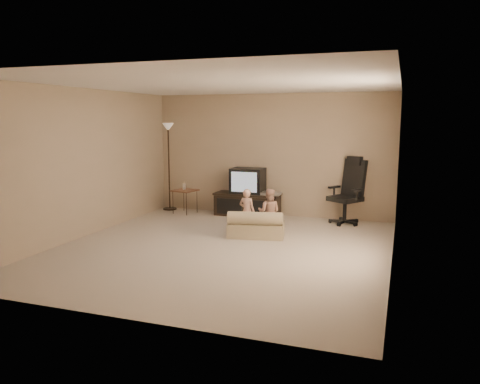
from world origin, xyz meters
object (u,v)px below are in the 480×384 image
(child_sofa, at_px, (256,226))
(tv_stand, at_px, (248,196))
(side_table, at_px, (185,191))
(toddler_right, at_px, (269,212))
(toddler_left, at_px, (247,212))
(floor_lamp, at_px, (168,147))
(office_chair, at_px, (348,200))

(child_sofa, bearing_deg, tv_stand, 101.95)
(side_table, xyz_separation_m, toddler_right, (2.20, -1.23, -0.08))
(tv_stand, relative_size, toddler_left, 1.73)
(floor_lamp, distance_m, toddler_right, 3.23)
(tv_stand, bearing_deg, floor_lamp, 178.56)
(toddler_left, xyz_separation_m, toddler_right, (0.37, 0.10, 0.00))
(office_chair, bearing_deg, side_table, -144.95)
(toddler_right, bearing_deg, office_chair, -135.72)
(office_chair, relative_size, child_sofa, 1.26)
(office_chair, distance_m, toddler_left, 2.12)
(tv_stand, xyz_separation_m, toddler_left, (0.49, -1.52, -0.01))
(side_table, height_order, toddler_left, toddler_left)
(floor_lamp, bearing_deg, toddler_left, -34.09)
(floor_lamp, height_order, child_sofa, floor_lamp)
(side_table, relative_size, toddler_right, 0.84)
(office_chair, xyz_separation_m, toddler_right, (-1.18, -1.35, -0.06))
(floor_lamp, distance_m, child_sofa, 3.30)
(tv_stand, xyz_separation_m, side_table, (-1.35, -0.19, 0.07))
(side_table, bearing_deg, floor_lamp, 153.53)
(floor_lamp, relative_size, toddler_left, 2.37)
(side_table, bearing_deg, child_sofa, -35.87)
(floor_lamp, xyz_separation_m, toddler_left, (2.33, -1.58, -0.99))
(child_sofa, distance_m, toddler_right, 0.36)
(child_sofa, bearing_deg, toddler_right, 46.55)
(office_chair, relative_size, toddler_right, 1.60)
(tv_stand, relative_size, side_table, 2.04)
(office_chair, xyz_separation_m, toddler_left, (-1.55, -1.44, -0.06))
(office_chair, bearing_deg, toddler_right, -98.16)
(office_chair, distance_m, floor_lamp, 3.99)
(toddler_left, bearing_deg, side_table, -27.05)
(floor_lamp, height_order, toddler_left, floor_lamp)
(tv_stand, height_order, toddler_right, tv_stand)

